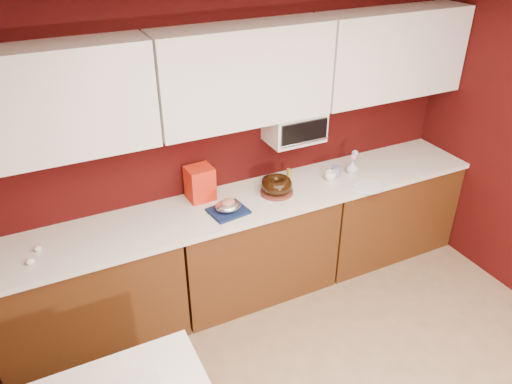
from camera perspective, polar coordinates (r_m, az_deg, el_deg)
The scene contains 27 objects.
wall_back at distance 4.00m, azimuth -2.35°, elevation 5.56°, with size 4.00×0.02×2.50m, color #390907.
base_cabinet_left at distance 3.91m, azimuth -18.56°, elevation -11.14°, with size 1.31×0.58×0.86m, color #4D290F.
base_cabinet_center at distance 4.18m, azimuth -0.36°, elevation -6.34°, with size 1.31×0.58×0.86m, color #4D290F.
base_cabinet_right at distance 4.81m, azimuth 14.10°, elevation -1.98°, with size 1.31×0.58×0.86m, color #4D290F.
countertop at distance 3.93m, azimuth -0.38°, elevation -1.05°, with size 4.00×0.62×0.04m, color silver.
upper_cabinet_left at distance 3.35m, azimuth -22.93°, elevation 9.25°, with size 1.31×0.33×0.70m, color white.
upper_cabinet_center at distance 3.65m, azimuth -1.46°, elevation 13.19°, with size 1.31×0.33×0.70m, color white.
upper_cabinet_right at distance 4.36m, azimuth 15.24°, elevation 15.00°, with size 1.31×0.33×0.70m, color white.
toaster_oven at distance 4.02m, azimuth 4.38°, elevation 7.58°, with size 0.45×0.30×0.25m, color white.
toaster_oven_door at distance 3.90m, azimuth 5.56°, elevation 6.75°, with size 0.40×0.02×0.18m, color black.
toaster_oven_handle at distance 3.92m, azimuth 5.62°, elevation 5.67°, with size 0.02×0.02×0.42m, color silver.
cake_base at distance 3.99m, azimuth 2.37°, elevation -0.01°, with size 0.26×0.26×0.02m, color brown.
bundt_cake at distance 3.95m, azimuth 2.39°, elevation 0.85°, with size 0.25×0.25×0.10m, color black.
navy_towel at distance 3.75m, azimuth -3.19°, elevation -2.18°, with size 0.27×0.23×0.02m, color #121E44.
foil_ham_nest at distance 3.73m, azimuth -3.21°, elevation -1.60°, with size 0.19×0.16×0.07m, color white.
roasted_ham at distance 3.71m, azimuth -3.22°, elevation -1.28°, with size 0.11×0.09×0.07m, color #C5715A.
pandoro_box at distance 3.88m, azimuth -6.42°, elevation 1.00°, with size 0.20×0.18×0.27m, color #B80C12.
dark_pan at distance 4.14m, azimuth 1.96°, elevation 1.26°, with size 0.19×0.19×0.03m, color black.
coffee_mug at distance 4.21m, azimuth 8.50°, elevation 1.94°, with size 0.08×0.08×0.09m, color white.
blue_jar at distance 4.27m, azimuth 9.11°, elevation 2.33°, with size 0.08×0.08×0.09m, color navy.
flower_vase at distance 4.35m, azimuth 10.95°, elevation 2.92°, with size 0.08×0.08×0.13m, color silver.
flower_pink at distance 4.31m, azimuth 11.06°, elevation 3.93°, with size 0.05×0.05×0.05m, color pink.
flower_blue at distance 4.34m, azimuth 11.26°, elevation 4.37°, with size 0.06×0.06×0.06m, color #85AED5.
china_plate at distance 4.18m, azimuth 12.65°, elevation 0.66°, with size 0.24×0.24×0.01m, color white.
amber_bottle at distance 4.17m, azimuth 3.75°, elevation 2.03°, with size 0.03×0.03×0.10m, color #9A6B1C.
egg_left at distance 3.54m, azimuth -24.40°, elevation -7.24°, with size 0.06×0.04×0.04m, color silver.
egg_right at distance 3.64m, azimuth -23.68°, elevation -5.95°, with size 0.05×0.04×0.04m, color silver.
Camera 1 is at (-1.46, -1.09, 2.91)m, focal length 35.00 mm.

